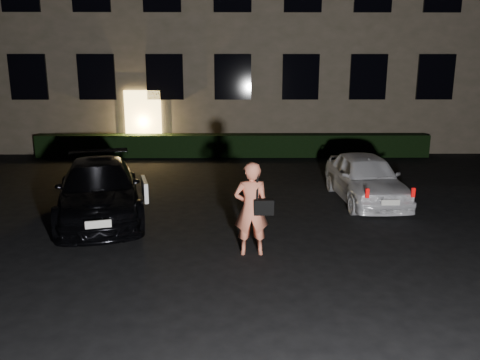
{
  "coord_description": "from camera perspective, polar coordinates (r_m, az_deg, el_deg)",
  "views": [
    {
      "loc": [
        0.1,
        -7.36,
        3.3
      ],
      "look_at": [
        0.19,
        2.0,
        1.07
      ],
      "focal_mm": 35.0,
      "sensor_mm": 36.0,
      "label": 1
    }
  ],
  "objects": [
    {
      "name": "hatch",
      "position": [
        12.29,
        15.04,
        0.29
      ],
      "size": [
        1.61,
        3.66,
        1.23
      ],
      "rotation": [
        0.0,
        0.0,
        0.05
      ],
      "color": "white",
      "rests_on": "ground"
    },
    {
      "name": "sedan",
      "position": [
        11.07,
        -16.78,
        -1.14
      ],
      "size": [
        2.87,
        4.69,
        1.27
      ],
      "rotation": [
        0.0,
        0.0,
        0.27
      ],
      "color": "black",
      "rests_on": "ground"
    },
    {
      "name": "building",
      "position": [
        22.51,
        -0.86,
        20.26
      ],
      "size": [
        20.0,
        8.11,
        12.0
      ],
      "color": "brown",
      "rests_on": "ground"
    },
    {
      "name": "hedge",
      "position": [
        18.09,
        -0.86,
        4.23
      ],
      "size": [
        15.0,
        0.7,
        0.85
      ],
      "primitive_type": "cube",
      "color": "black",
      "rests_on": "ground"
    },
    {
      "name": "man",
      "position": [
        8.39,
        1.42,
        -3.5
      ],
      "size": [
        0.72,
        0.44,
        1.72
      ],
      "rotation": [
        0.0,
        0.0,
        3.19
      ],
      "color": "#E07456",
      "rests_on": "ground"
    },
    {
      "name": "ground",
      "position": [
        8.07,
        -1.22,
        -10.77
      ],
      "size": [
        80.0,
        80.0,
        0.0
      ],
      "primitive_type": "plane",
      "color": "black",
      "rests_on": "ground"
    }
  ]
}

